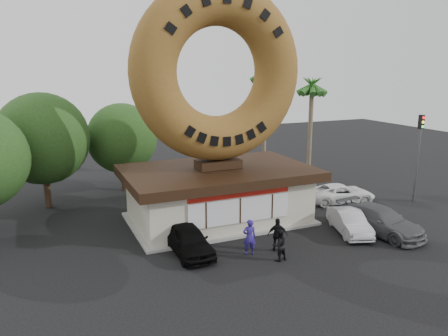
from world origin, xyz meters
name	(u,v)px	position (x,y,z in m)	size (l,w,h in m)	color
ground	(265,258)	(0.00, 0.00, 0.00)	(90.00, 90.00, 0.00)	black
donut_shop	(218,192)	(0.00, 5.98, 1.77)	(11.20, 7.20, 3.80)	beige
giant_donut	(218,72)	(0.00, 6.00, 8.93)	(10.25, 10.25, 2.61)	brown
tree_west	(42,139)	(-9.50, 13.00, 4.64)	(6.00, 6.00, 7.65)	#473321
tree_mid	(122,138)	(-4.00, 15.00, 4.02)	(5.20, 5.20, 6.63)	#473321
palm_near	(265,77)	(7.50, 14.00, 8.41)	(2.60, 2.60, 9.75)	#726651
palm_far	(312,89)	(11.00, 12.50, 7.48)	(2.60, 2.60, 8.75)	#726651
street_lamp	(147,129)	(-1.86, 16.00, 4.48)	(2.11, 0.20, 8.00)	#59595E
traffic_signal	(419,147)	(14.00, 3.99, 3.87)	(0.30, 0.38, 6.07)	#59595E
person_left	(249,237)	(-0.54, 0.69, 0.93)	(0.68, 0.44, 1.85)	navy
person_center	(279,245)	(0.47, -0.51, 0.80)	(0.78, 0.61, 1.60)	black
person_right	(278,235)	(0.97, 0.51, 0.87)	(1.02, 0.43, 1.75)	black
car_black	(189,240)	(-3.29, 2.04, 0.72)	(1.70, 4.21, 1.44)	black
car_silver	(349,222)	(5.98, 1.05, 0.66)	(1.39, 4.00, 1.32)	#A5A4A9
car_grey	(381,221)	(7.55, 0.29, 0.75)	(2.11, 5.20, 1.51)	#56585B
car_white	(341,193)	(9.21, 5.90, 0.64)	(2.14, 4.64, 1.29)	white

